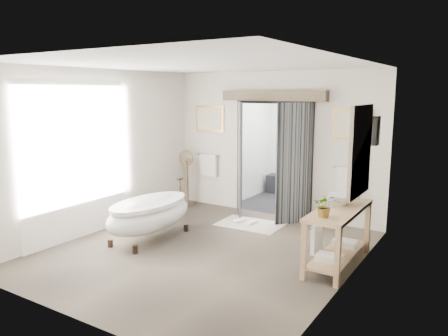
{
  "coord_description": "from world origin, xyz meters",
  "views": [
    {
      "loc": [
        3.79,
        -5.43,
        2.5
      ],
      "look_at": [
        0.0,
        0.6,
        1.25
      ],
      "focal_mm": 35.0,
      "sensor_mm": 36.0,
      "label": 1
    }
  ],
  "objects": [
    {
      "name": "vanity",
      "position": [
        1.95,
        0.55,
        0.51
      ],
      "size": [
        0.57,
        1.6,
        0.85
      ],
      "color": "tan",
      "rests_on": "ground_plane"
    },
    {
      "name": "slippers",
      "position": [
        -0.14,
        1.61,
        0.04
      ],
      "size": [
        0.4,
        0.29,
        0.05
      ],
      "color": "white",
      "rests_on": "rug"
    },
    {
      "name": "soap_bottle_b",
      "position": [
        1.92,
        1.28,
        0.94
      ],
      "size": [
        0.15,
        0.15,
        0.17
      ],
      "primitive_type": "imported",
      "rotation": [
        0.0,
        0.0,
        0.09
      ],
      "color": "gray",
      "rests_on": "vanity"
    },
    {
      "name": "room_shell",
      "position": [
        -0.04,
        -0.11,
        1.86
      ],
      "size": [
        4.52,
        5.02,
        2.91
      ],
      "color": "beige",
      "rests_on": "ground_plane"
    },
    {
      "name": "soap_bottle_a",
      "position": [
        1.82,
        0.58,
        0.95
      ],
      "size": [
        0.12,
        0.12,
        0.2
      ],
      "primitive_type": "imported",
      "rotation": [
        0.0,
        0.0,
        0.37
      ],
      "color": "gray",
      "rests_on": "vanity"
    },
    {
      "name": "pedestal_mirror",
      "position": [
        -1.95,
        2.14,
        0.53
      ],
      "size": [
        0.37,
        0.24,
        1.24
      ],
      "color": "brown",
      "rests_on": "ground_plane"
    },
    {
      "name": "ground_plane",
      "position": [
        0.0,
        0.0,
        0.0
      ],
      "size": [
        5.0,
        5.0,
        0.0
      ],
      "primitive_type": "plane",
      "color": "brown"
    },
    {
      "name": "shower_room",
      "position": [
        0.0,
        3.99,
        0.91
      ],
      "size": [
        2.22,
        2.01,
        2.51
      ],
      "color": "#222227",
      "rests_on": "ground_plane"
    },
    {
      "name": "basin",
      "position": [
        1.95,
        0.82,
        0.93
      ],
      "size": [
        0.48,
        0.48,
        0.16
      ],
      "primitive_type": "imported",
      "rotation": [
        0.0,
        0.0,
        0.07
      ],
      "color": "white",
      "rests_on": "vanity"
    },
    {
      "name": "clawfoot_tub",
      "position": [
        -1.12,
        -0.01,
        0.44
      ],
      "size": [
        0.83,
        1.86,
        0.91
      ],
      "color": "black",
      "rests_on": "ground_plane"
    },
    {
      "name": "plant",
      "position": [
        1.94,
        0.03,
        1.01
      ],
      "size": [
        0.33,
        0.3,
        0.31
      ],
      "primitive_type": "imported",
      "rotation": [
        0.0,
        0.0,
        0.24
      ],
      "color": "gray",
      "rests_on": "vanity"
    },
    {
      "name": "back_wall_dressing",
      "position": [
        0.0,
        2.32,
        1.56
      ],
      "size": [
        3.82,
        0.75,
        2.52
      ],
      "color": "black",
      "rests_on": "ground_plane"
    },
    {
      "name": "rug",
      "position": [
        -0.04,
        1.6,
        0.01
      ],
      "size": [
        1.23,
        0.84,
        0.01
      ],
      "primitive_type": "cube",
      "rotation": [
        0.0,
        0.0,
        0.04
      ],
      "color": "beige",
      "rests_on": "ground_plane"
    }
  ]
}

